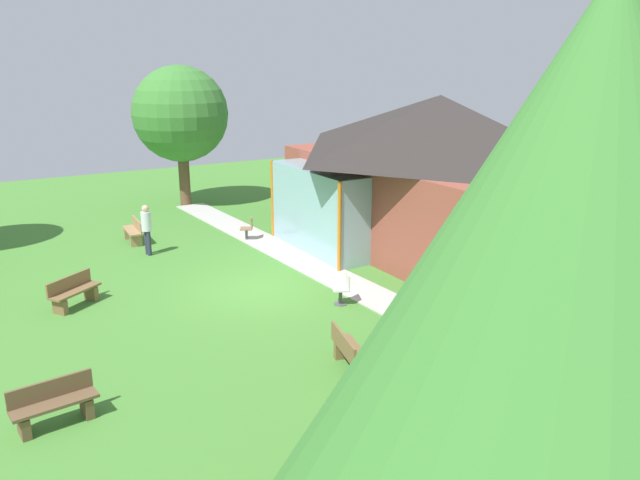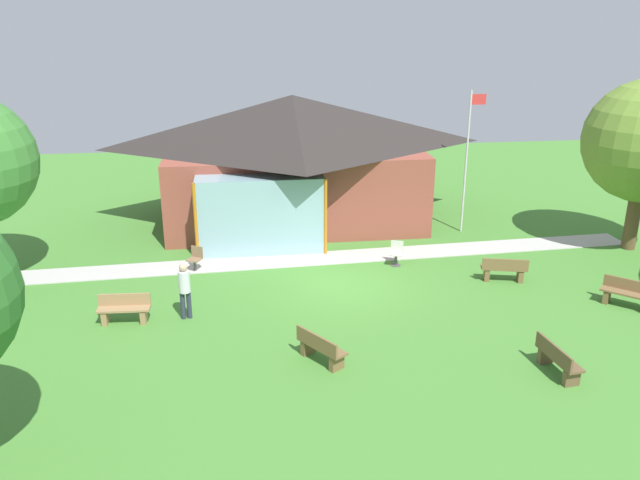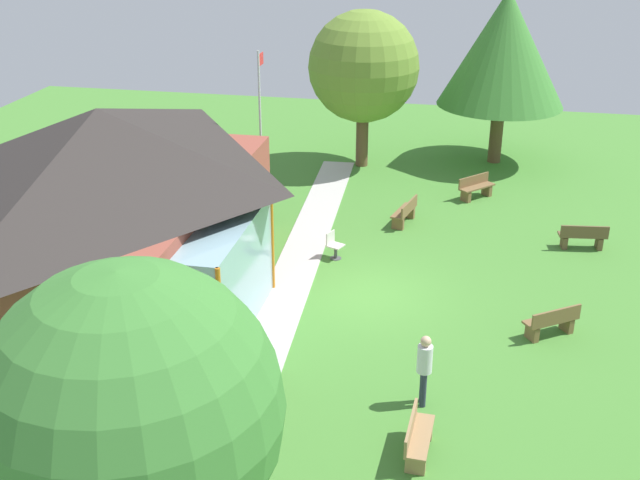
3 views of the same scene
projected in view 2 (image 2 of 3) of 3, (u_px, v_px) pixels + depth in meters
ground_plane at (342, 284)px, 21.71m from camera, size 44.00×44.00×0.00m
pavilion at (292, 157)px, 27.28m from camera, size 11.35×8.34×5.27m
footpath at (332, 258)px, 23.89m from camera, size 22.97×2.44×0.03m
flagpole at (467, 156)px, 25.66m from camera, size 0.64×0.08×5.67m
bench_front_right at (557, 360)px, 16.28m from camera, size 0.62×1.54×0.84m
bench_front_center at (321, 348)px, 16.82m from camera, size 1.22×1.48×0.84m
bench_lawn_far_right at (627, 294)px, 19.96m from camera, size 1.40×1.35×0.84m
bench_mid_left at (124, 310)px, 18.95m from camera, size 1.52×0.51×0.84m
bench_mid_right at (504, 270)px, 21.77m from camera, size 1.56×0.79×0.84m
patio_chair_west at (195, 260)px, 22.62m from camera, size 0.60×0.60×0.86m
patio_chair_lawn_spare at (396, 254)px, 23.14m from camera, size 0.57×0.57×0.86m
visitor_strolling_lawn at (185, 286)px, 18.98m from camera, size 0.34×0.34×1.74m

